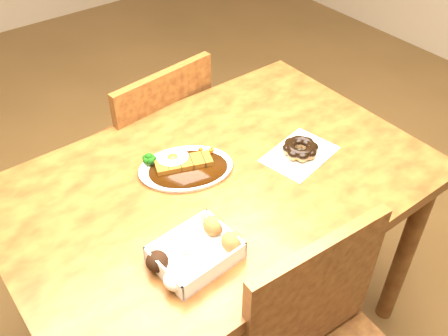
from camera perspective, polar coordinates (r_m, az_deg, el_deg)
ground at (r=1.98m, az=-0.50°, el=-17.53°), size 6.00×6.00×0.00m
table at (r=1.47m, az=-0.64°, el=-4.08°), size 1.20×0.80×0.75m
chair_far at (r=1.96m, az=-8.43°, el=2.03°), size 0.47×0.47×0.87m
katsu_curry_plate at (r=1.43m, az=-4.59°, el=0.22°), size 0.32×0.28×0.05m
donut_box at (r=1.19m, az=-3.28°, el=-9.57°), size 0.23×0.16×0.05m
pon_de_ring at (r=1.49m, az=8.71°, el=2.16°), size 0.24×0.19×0.04m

